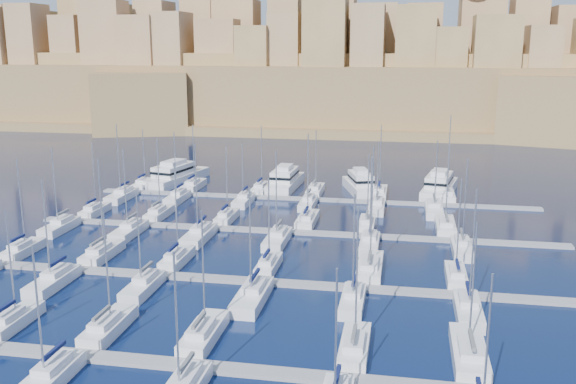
% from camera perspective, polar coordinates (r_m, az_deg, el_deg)
% --- Properties ---
extents(ground, '(600.00, 600.00, 0.00)m').
position_cam_1_polar(ground, '(91.97, -0.87, -5.44)').
color(ground, black).
rests_on(ground, ground).
extents(pontoon_near, '(84.00, 2.00, 0.40)m').
position_cam_1_polar(pontoon_near, '(61.54, -7.25, -15.18)').
color(pontoon_near, slate).
rests_on(pontoon_near, ground).
extents(pontoon_mid_near, '(84.00, 2.00, 0.40)m').
position_cam_1_polar(pontoon_mid_near, '(80.86, -2.54, -7.97)').
color(pontoon_mid_near, slate).
rests_on(pontoon_mid_near, ground).
extents(pontoon_mid_far, '(84.00, 2.00, 0.40)m').
position_cam_1_polar(pontoon_mid_far, '(101.27, 0.23, -3.56)').
color(pontoon_mid_far, slate).
rests_on(pontoon_mid_far, ground).
extents(pontoon_far, '(84.00, 2.00, 0.40)m').
position_cam_1_polar(pontoon_far, '(122.24, 2.04, -0.65)').
color(pontoon_far, slate).
rests_on(pontoon_far, ground).
extents(sailboat_1, '(2.48, 8.26, 12.93)m').
position_cam_1_polar(sailboat_1, '(74.80, -23.22, -10.44)').
color(sailboat_1, silver).
rests_on(sailboat_1, ground).
extents(sailboat_2, '(2.69, 8.98, 13.13)m').
position_cam_1_polar(sailboat_2, '(70.04, -15.68, -11.44)').
color(sailboat_2, silver).
rests_on(sailboat_2, ground).
extents(sailboat_3, '(2.80, 9.34, 13.75)m').
position_cam_1_polar(sailboat_3, '(66.58, -7.53, -12.37)').
color(sailboat_3, silver).
rests_on(sailboat_3, ground).
extents(sailboat_4, '(2.69, 8.95, 14.88)m').
position_cam_1_polar(sailboat_4, '(63.74, 5.94, -13.53)').
color(sailboat_4, silver).
rests_on(sailboat_4, ground).
extents(sailboat_5, '(3.10, 10.33, 13.64)m').
position_cam_1_polar(sailboat_5, '(64.59, 15.79, -13.61)').
color(sailboat_5, silver).
rests_on(sailboat_5, ground).
extents(sailboat_8, '(2.67, 8.91, 13.22)m').
position_cam_1_polar(sailboat_8, '(61.86, -20.52, -15.25)').
color(sailboat_8, silver).
rests_on(sailboat_8, ground).
extents(sailboat_12, '(2.45, 8.16, 13.97)m').
position_cam_1_polar(sailboat_12, '(98.67, -22.48, -4.72)').
color(sailboat_12, silver).
rests_on(sailboat_12, ground).
extents(sailboat_13, '(2.77, 9.24, 14.21)m').
position_cam_1_polar(sailboat_13, '(93.38, -16.19, -5.21)').
color(sailboat_13, silver).
rests_on(sailboat_13, ground).
extents(sailboat_14, '(2.52, 8.41, 14.15)m').
position_cam_1_polar(sailboat_14, '(88.74, -9.85, -5.84)').
color(sailboat_14, silver).
rests_on(sailboat_14, ground).
extents(sailboat_15, '(2.36, 7.88, 12.56)m').
position_cam_1_polar(sailboat_15, '(85.08, -1.75, -6.49)').
color(sailboat_15, silver).
rests_on(sailboat_15, ground).
extents(sailboat_16, '(3.14, 10.47, 16.83)m').
position_cam_1_polar(sailboat_16, '(84.64, 7.28, -6.66)').
color(sailboat_16, silver).
rests_on(sailboat_16, ground).
extents(sailboat_17, '(2.47, 8.22, 13.43)m').
position_cam_1_polar(sailboat_17, '(83.84, 14.70, -7.23)').
color(sailboat_17, silver).
rests_on(sailboat_17, ground).
extents(sailboat_19, '(2.81, 9.36, 13.79)m').
position_cam_1_polar(sailboat_19, '(84.72, -20.13, -7.40)').
color(sailboat_19, silver).
rests_on(sailboat_19, ground).
extents(sailboat_20, '(2.62, 8.75, 13.00)m').
position_cam_1_polar(sailboat_20, '(79.90, -12.74, -8.15)').
color(sailboat_20, silver).
rests_on(sailboat_20, ground).
extents(sailboat_21, '(3.08, 10.27, 14.06)m').
position_cam_1_polar(sailboat_21, '(75.11, -3.20, -9.21)').
color(sailboat_21, silver).
rests_on(sailboat_21, ground).
extents(sailboat_22, '(2.56, 8.54, 13.59)m').
position_cam_1_polar(sailboat_22, '(74.23, 5.78, -9.56)').
color(sailboat_22, silver).
rests_on(sailboat_22, ground).
extents(sailboat_23, '(2.77, 9.23, 14.78)m').
position_cam_1_polar(sailboat_23, '(74.14, 15.72, -10.02)').
color(sailboat_23, silver).
rests_on(sailboat_23, ground).
extents(sailboat_24, '(2.42, 8.05, 12.99)m').
position_cam_1_polar(sailboat_24, '(116.93, -16.79, -1.58)').
color(sailboat_24, silver).
rests_on(sailboat_24, ground).
extents(sailboat_25, '(2.57, 8.57, 14.02)m').
position_cam_1_polar(sailboat_25, '(112.37, -11.39, -1.86)').
color(sailboat_25, silver).
rests_on(sailboat_25, ground).
extents(sailboat_26, '(2.41, 8.05, 12.96)m').
position_cam_1_polar(sailboat_26, '(108.31, -5.48, -2.22)').
color(sailboat_26, silver).
rests_on(sailboat_26, ground).
extents(sailboat_27, '(2.85, 9.49, 15.27)m').
position_cam_1_polar(sailboat_27, '(106.17, 1.71, -2.47)').
color(sailboat_27, silver).
rests_on(sailboat_27, ground).
extents(sailboat_28, '(2.48, 8.26, 12.37)m').
position_cam_1_polar(sailboat_28, '(104.64, 7.04, -2.82)').
color(sailboat_28, silver).
rests_on(sailboat_28, ground).
extents(sailboat_29, '(2.97, 9.90, 14.26)m').
position_cam_1_polar(sailboat_29, '(105.51, 13.81, -2.95)').
color(sailboat_29, silver).
rests_on(sailboat_29, ground).
extents(sailboat_30, '(2.70, 9.01, 13.80)m').
position_cam_1_polar(sailboat_30, '(108.60, -19.61, -2.90)').
color(sailboat_30, silver).
rests_on(sailboat_30, ground).
extents(sailboat_31, '(2.80, 9.34, 13.93)m').
position_cam_1_polar(sailboat_31, '(103.14, -13.93, -3.34)').
color(sailboat_31, silver).
rests_on(sailboat_31, ground).
extents(sailboat_32, '(3.02, 10.07, 15.17)m').
position_cam_1_polar(sailboat_32, '(98.73, -7.91, -3.79)').
color(sailboat_32, silver).
rests_on(sailboat_32, ground).
extents(sailboat_33, '(2.88, 9.60, 14.52)m').
position_cam_1_polar(sailboat_33, '(95.95, -0.96, -4.17)').
color(sailboat_33, silver).
rests_on(sailboat_33, ground).
extents(sailboat_34, '(2.67, 8.89, 14.05)m').
position_cam_1_polar(sailboat_34, '(94.67, 7.27, -4.53)').
color(sailboat_34, silver).
rests_on(sailboat_34, ground).
extents(sailboat_35, '(2.66, 8.87, 14.19)m').
position_cam_1_polar(sailboat_35, '(94.99, 15.18, -4.83)').
color(sailboat_35, silver).
rests_on(sailboat_35, ground).
extents(sailboat_36, '(2.40, 7.99, 12.40)m').
position_cam_1_polar(sailboat_36, '(136.30, -12.66, 0.70)').
color(sailboat_36, silver).
rests_on(sailboat_36, ground).
extents(sailboat_37, '(2.74, 9.13, 13.50)m').
position_cam_1_polar(sailboat_37, '(133.08, -8.38, 0.59)').
color(sailboat_37, silver).
rests_on(sailboat_37, ground).
extents(sailboat_38, '(2.64, 8.78, 13.68)m').
position_cam_1_polar(sailboat_38, '(129.11, -2.40, 0.34)').
color(sailboat_38, silver).
rests_on(sailboat_38, ground).
extents(sailboat_39, '(2.74, 9.14, 13.00)m').
position_cam_1_polar(sailboat_39, '(127.37, 2.43, 0.16)').
color(sailboat_39, silver).
rests_on(sailboat_39, ground).
extents(sailboat_40, '(2.89, 9.62, 14.14)m').
position_cam_1_polar(sailboat_40, '(126.53, 8.11, -0.04)').
color(sailboat_40, silver).
rests_on(sailboat_40, ground).
extents(sailboat_41, '(2.86, 9.53, 16.41)m').
position_cam_1_polar(sailboat_41, '(126.69, 13.92, -0.28)').
color(sailboat_41, silver).
rests_on(sailboat_41, ground).
extents(sailboat_42, '(2.94, 9.79, 14.83)m').
position_cam_1_polar(sailboat_42, '(126.82, -14.54, -0.31)').
color(sailboat_42, silver).
rests_on(sailboat_42, ground).
extents(sailboat_43, '(2.60, 8.68, 13.61)m').
position_cam_1_polar(sailboat_43, '(123.16, -9.79, -0.48)').
color(sailboat_43, silver).
rests_on(sailboat_43, ground).
extents(sailboat_44, '(2.57, 8.57, 11.71)m').
position_cam_1_polar(sailboat_44, '(119.45, -3.96, -0.74)').
color(sailboat_44, silver).
rests_on(sailboat_44, ground).
extents(sailboat_45, '(2.56, 8.53, 13.17)m').
position_cam_1_polar(sailboat_45, '(117.13, 1.79, -0.99)').
color(sailboat_45, silver).
rests_on(sailboat_45, ground).
extents(sailboat_46, '(2.75, 9.16, 12.95)m').
position_cam_1_polar(sailboat_46, '(115.70, 7.89, -1.29)').
color(sailboat_46, silver).
rests_on(sailboat_46, ground).
extents(sailboat_47, '(2.97, 9.89, 13.36)m').
position_cam_1_polar(sailboat_47, '(115.41, 12.84, -1.53)').
color(sailboat_47, silver).
rests_on(sailboat_47, ground).
extents(motor_yacht_a, '(9.47, 19.52, 5.25)m').
position_cam_1_polar(motor_yacht_a, '(139.44, -9.96, 1.52)').
color(motor_yacht_a, silver).
rests_on(motor_yacht_a, ground).
extents(motor_yacht_b, '(5.50, 16.35, 5.25)m').
position_cam_1_polar(motor_yacht_b, '(131.89, -0.25, 1.06)').
color(motor_yacht_b, silver).
rests_on(motor_yacht_b, ground).
extents(motor_yacht_c, '(8.23, 14.79, 5.25)m').
position_cam_1_polar(motor_yacht_c, '(129.07, 6.42, 0.71)').
color(motor_yacht_c, silver).
rests_on(motor_yacht_c, ground).
extents(motor_yacht_d, '(8.21, 17.73, 5.25)m').
position_cam_1_polar(motor_yacht_d, '(130.37, 13.31, 0.56)').
color(motor_yacht_d, silver).
rests_on(motor_yacht_d, ground).
extents(fortified_city, '(460.00, 108.95, 59.52)m').
position_cam_1_polar(fortified_city, '(241.82, 6.34, 9.59)').
color(fortified_city, brown).
rests_on(fortified_city, ground).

